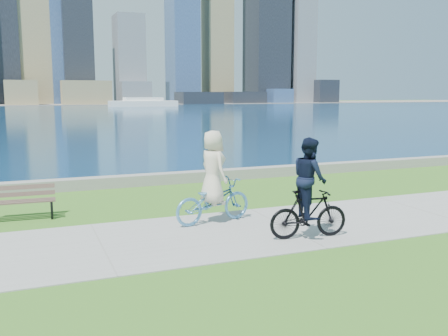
% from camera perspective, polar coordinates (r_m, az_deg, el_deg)
% --- Properties ---
extents(ground, '(320.00, 320.00, 0.00)m').
position_cam_1_polar(ground, '(10.12, -13.76, -8.76)').
color(ground, '#32651A').
rests_on(ground, ground).
extents(concrete_path, '(80.00, 3.50, 0.02)m').
position_cam_1_polar(concrete_path, '(10.12, -13.76, -8.71)').
color(concrete_path, gray).
rests_on(concrete_path, ground).
extents(seawall, '(90.00, 0.50, 0.35)m').
position_cam_1_polar(seawall, '(16.09, -16.91, -1.81)').
color(seawall, gray).
rests_on(seawall, ground).
extents(bay_water, '(320.00, 131.00, 0.01)m').
position_cam_1_polar(bay_water, '(81.66, -20.96, 5.94)').
color(bay_water, '#0C2E50').
rests_on(bay_water, ground).
extents(far_shore, '(320.00, 30.00, 0.12)m').
position_cam_1_polar(far_shore, '(139.63, -21.38, 6.81)').
color(far_shore, slate).
rests_on(far_shore, ground).
extents(city_skyline, '(177.05, 22.77, 76.00)m').
position_cam_1_polar(city_skyline, '(140.45, -21.39, 16.37)').
color(city_skyline, navy).
rests_on(city_skyline, ground).
extents(ferry_far, '(14.65, 4.18, 1.99)m').
position_cam_1_polar(ferry_far, '(111.28, -9.22, 7.37)').
color(ferry_far, white).
rests_on(ferry_far, ground).
extents(park_bench, '(1.55, 0.58, 0.79)m').
position_cam_1_polar(park_bench, '(12.75, -22.16, -3.32)').
color(park_bench, black).
rests_on(park_bench, ground).
extents(cyclist_woman, '(1.05, 2.04, 2.12)m').
position_cam_1_polar(cyclist_woman, '(11.39, -1.26, -2.39)').
color(cyclist_woman, '#5194C6').
rests_on(cyclist_woman, ground).
extents(cyclist_man, '(0.71, 1.72, 2.07)m').
position_cam_1_polar(cyclist_man, '(10.31, 9.69, -3.19)').
color(cyclist_man, black).
rests_on(cyclist_man, ground).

